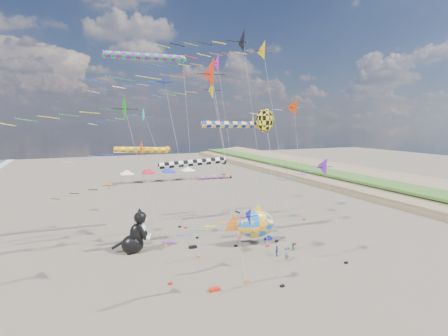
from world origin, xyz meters
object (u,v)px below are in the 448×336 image
person_adult (287,254)px  child_blue (277,251)px  child_green (293,246)px  fish_inflatable (256,224)px  cat_inflatable (135,230)px  parked_car (225,176)px

person_adult → child_blue: bearing=99.1°
child_green → child_blue: (-2.60, -0.66, 0.08)m
fish_inflatable → child_blue: size_ratio=5.57×
fish_inflatable → child_blue: 4.44m
cat_inflatable → child_blue: (14.05, -7.26, -1.93)m
person_adult → child_blue: person_adult is taller
parked_car → child_blue: bearing=168.1°
child_blue → person_adult: bearing=-125.2°
cat_inflatable → child_green: bearing=-4.6°
cat_inflatable → person_adult: 16.89m
cat_inflatable → parked_car: bearing=72.7°
cat_inflatable → person_adult: size_ratio=3.18×
person_adult → child_green: (2.45, 2.38, -0.28)m
child_green → parked_car: size_ratio=0.28×
fish_inflatable → child_blue: fish_inflatable is taller
fish_inflatable → parked_car: fish_inflatable is taller
fish_inflatable → parked_car: 48.98m
cat_inflatable → child_blue: 15.93m
child_blue → parked_car: parked_car is taller
parked_car → person_adult: bearing=168.8°
person_adult → fish_inflatable: bearing=100.8°
person_adult → parked_car: (15.10, 52.01, -0.18)m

